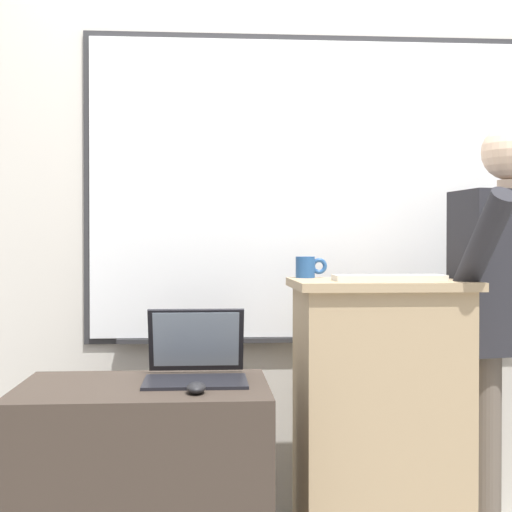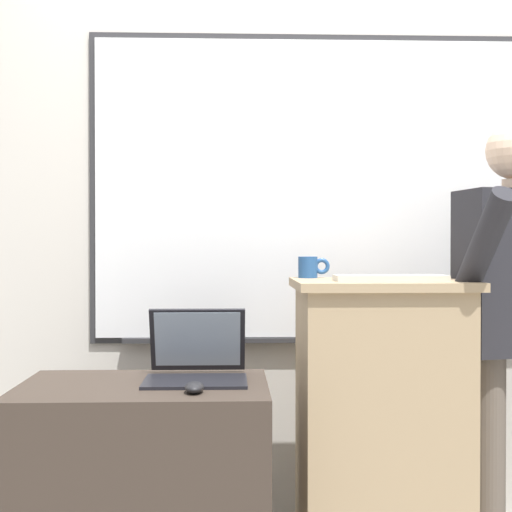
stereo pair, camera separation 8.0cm
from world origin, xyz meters
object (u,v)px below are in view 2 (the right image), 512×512
object	(u,v)px
lectern_podium	(380,429)
wireless_keyboard	(390,278)
laptop	(197,357)
coffee_mug	(310,267)
computer_mouse_by_laptop	(194,387)
side_desk	(144,492)

from	to	relation	value
lectern_podium	wireless_keyboard	distance (m)	0.54
wireless_keyboard	laptop	bearing A→B (deg)	176.19
wireless_keyboard	coffee_mug	bearing A→B (deg)	137.45
lectern_podium	computer_mouse_by_laptop	xyz separation A→B (m)	(-0.64, -0.27, 0.21)
computer_mouse_by_laptop	lectern_podium	bearing A→B (deg)	22.79
lectern_podium	laptop	xyz separation A→B (m)	(-0.64, -0.02, 0.26)
side_desk	coffee_mug	distance (m)	0.99
wireless_keyboard	coffee_mug	distance (m)	0.34
side_desk	wireless_keyboard	distance (m)	1.10
side_desk	laptop	size ratio (longest dim) A/B	2.39
side_desk	coffee_mug	world-z (taller)	coffee_mug
lectern_podium	coffee_mug	bearing A→B (deg)	143.31
laptop	wireless_keyboard	bearing A→B (deg)	-3.81
laptop	computer_mouse_by_laptop	xyz separation A→B (m)	(0.00, -0.25, -0.06)
side_desk	computer_mouse_by_laptop	world-z (taller)	computer_mouse_by_laptop
side_desk	computer_mouse_by_laptop	xyz separation A→B (m)	(0.18, -0.15, 0.38)
laptop	coffee_mug	size ratio (longest dim) A/B	2.89
lectern_podium	side_desk	distance (m)	0.84
side_desk	laptop	bearing A→B (deg)	31.75
laptop	computer_mouse_by_laptop	size ratio (longest dim) A/B	3.44
lectern_podium	wireless_keyboard	size ratio (longest dim) A/B	2.77
side_desk	wireless_keyboard	xyz separation A→B (m)	(0.84, 0.06, 0.71)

